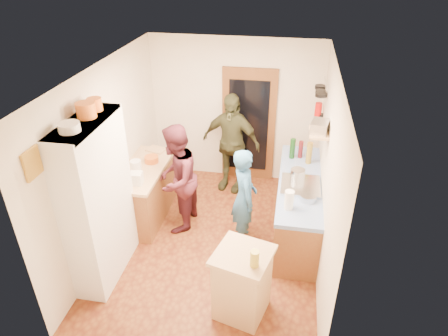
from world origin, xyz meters
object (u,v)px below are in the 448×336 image
(hutch_body, at_px, (99,202))
(person_left, at_px, (179,178))
(right_counter_base, at_px, (297,207))
(person_back, at_px, (231,143))
(island_base, at_px, (242,285))
(person_hob, at_px, (246,198))

(hutch_body, height_order, person_left, hutch_body)
(right_counter_base, relative_size, person_back, 1.23)
(hutch_body, height_order, person_back, hutch_body)
(island_base, xyz_separation_m, person_left, (-1.17, 1.53, 0.42))
(person_left, xyz_separation_m, person_back, (0.60, 1.21, 0.04))
(right_counter_base, xyz_separation_m, person_hob, (-0.74, -0.38, 0.33))
(person_left, distance_m, person_back, 1.35)
(hutch_body, bearing_deg, person_back, 60.72)
(island_base, height_order, person_left, person_left)
(right_counter_base, height_order, person_hob, person_hob)
(island_base, xyz_separation_m, person_back, (-0.58, 2.75, 0.47))
(right_counter_base, bearing_deg, island_base, -109.76)
(hutch_body, xyz_separation_m, person_left, (0.71, 1.12, -0.25))
(hutch_body, xyz_separation_m, right_counter_base, (2.50, 1.30, -0.68))
(person_hob, relative_size, person_back, 0.84)
(person_hob, height_order, person_back, person_back)
(hutch_body, relative_size, island_base, 2.56)
(right_counter_base, relative_size, person_hob, 1.46)
(hutch_body, xyz_separation_m, person_back, (1.31, 2.34, -0.20))
(hutch_body, relative_size, person_hob, 1.46)
(person_hob, bearing_deg, person_back, -0.43)
(island_base, bearing_deg, right_counter_base, 70.24)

